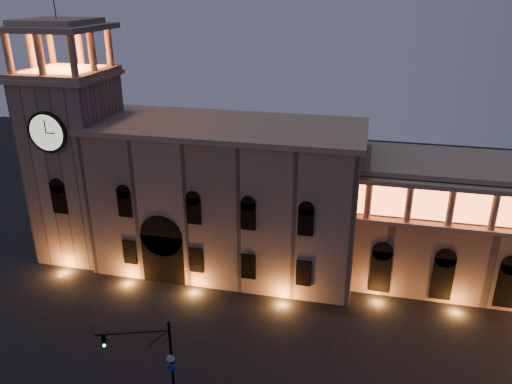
# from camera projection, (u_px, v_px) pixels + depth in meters

# --- Properties ---
(government_building) EXTENTS (30.80, 12.80, 17.60)m
(government_building) POSITION_uv_depth(u_px,v_px,m) (227.00, 197.00, 58.33)
(government_building) COLOR #8F715D
(government_building) RESTS_ON ground
(clock_tower) EXTENTS (9.80, 9.80, 32.40)m
(clock_tower) POSITION_uv_depth(u_px,v_px,m) (77.00, 158.00, 59.88)
(clock_tower) COLOR #8F715D
(clock_tower) RESTS_ON ground
(traffic_light) EXTENTS (5.67, 2.17, 8.13)m
(traffic_light) POSITION_uv_depth(u_px,v_px,m) (159.00, 363.00, 39.23)
(traffic_light) COLOR black
(traffic_light) RESTS_ON ground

